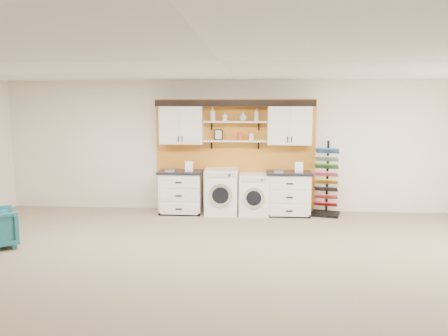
# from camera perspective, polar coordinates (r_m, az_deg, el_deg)

# --- Properties ---
(floor) EXTENTS (10.00, 10.00, 0.00)m
(floor) POSITION_cam_1_polar(r_m,az_deg,el_deg) (5.83, -0.50, -14.76)
(floor) COLOR #998667
(floor) RESTS_ON ground
(ceiling) EXTENTS (10.00, 10.00, 0.00)m
(ceiling) POSITION_cam_1_polar(r_m,az_deg,el_deg) (5.39, -0.54, 13.79)
(ceiling) COLOR white
(ceiling) RESTS_ON wall_back
(wall_back) EXTENTS (10.00, 0.00, 10.00)m
(wall_back) POSITION_cam_1_polar(r_m,az_deg,el_deg) (9.40, 1.48, 2.87)
(wall_back) COLOR silver
(wall_back) RESTS_ON floor
(accent_panel) EXTENTS (3.40, 0.07, 2.40)m
(accent_panel) POSITION_cam_1_polar(r_m,az_deg,el_deg) (9.39, 1.47, 1.64)
(accent_panel) COLOR orange
(accent_panel) RESTS_ON wall_back
(upper_cabinet_left) EXTENTS (0.90, 0.35, 0.84)m
(upper_cabinet_left) POSITION_cam_1_polar(r_m,az_deg,el_deg) (9.29, -5.58, 5.74)
(upper_cabinet_left) COLOR white
(upper_cabinet_left) RESTS_ON wall_back
(upper_cabinet_right) EXTENTS (0.90, 0.35, 0.84)m
(upper_cabinet_right) POSITION_cam_1_polar(r_m,az_deg,el_deg) (9.18, 8.53, 5.66)
(upper_cabinet_right) COLOR white
(upper_cabinet_right) RESTS_ON wall_back
(shelf_lower) EXTENTS (1.32, 0.28, 0.03)m
(shelf_lower) POSITION_cam_1_polar(r_m,az_deg,el_deg) (9.19, 1.43, 3.56)
(shelf_lower) COLOR white
(shelf_lower) RESTS_ON wall_back
(shelf_upper) EXTENTS (1.32, 0.28, 0.03)m
(shelf_upper) POSITION_cam_1_polar(r_m,az_deg,el_deg) (9.17, 1.44, 6.05)
(shelf_upper) COLOR white
(shelf_upper) RESTS_ON wall_back
(crown_molding) EXTENTS (3.30, 0.41, 0.13)m
(crown_molding) POSITION_cam_1_polar(r_m,az_deg,el_deg) (9.17, 1.45, 8.54)
(crown_molding) COLOR black
(crown_molding) RESTS_ON wall_back
(picture_frame) EXTENTS (0.18, 0.02, 0.22)m
(picture_frame) POSITION_cam_1_polar(r_m,az_deg,el_deg) (9.25, -0.73, 4.37)
(picture_frame) COLOR black
(picture_frame) RESTS_ON shelf_lower
(canister_red) EXTENTS (0.11, 0.11, 0.16)m
(canister_red) POSITION_cam_1_polar(r_m,az_deg,el_deg) (9.18, 2.05, 4.15)
(canister_red) COLOR red
(canister_red) RESTS_ON shelf_lower
(canister_cream) EXTENTS (0.10, 0.10, 0.14)m
(canister_cream) POSITION_cam_1_polar(r_m,az_deg,el_deg) (9.17, 3.62, 4.07)
(canister_cream) COLOR silver
(canister_cream) RESTS_ON shelf_lower
(base_cabinet_left) EXTENTS (0.92, 0.66, 0.90)m
(base_cabinet_left) POSITION_cam_1_polar(r_m,az_deg,el_deg) (9.31, -5.62, -3.12)
(base_cabinet_left) COLOR white
(base_cabinet_left) RESTS_ON floor
(base_cabinet_right) EXTENTS (0.93, 0.66, 0.91)m
(base_cabinet_right) POSITION_cam_1_polar(r_m,az_deg,el_deg) (9.20, 8.41, -3.29)
(base_cabinet_right) COLOR white
(base_cabinet_right) RESTS_ON floor
(washer) EXTENTS (0.68, 0.71, 0.95)m
(washer) POSITION_cam_1_polar(r_m,az_deg,el_deg) (9.19, -0.30, -3.07)
(washer) COLOR white
(washer) RESTS_ON floor
(dryer) EXTENTS (0.61, 0.71, 0.86)m
(dryer) POSITION_cam_1_polar(r_m,az_deg,el_deg) (9.18, 3.93, -3.42)
(dryer) COLOR white
(dryer) RESTS_ON floor
(sample_rack) EXTENTS (0.67, 0.60, 1.54)m
(sample_rack) POSITION_cam_1_polar(r_m,az_deg,el_deg) (9.31, 13.18, -2.98)
(sample_rack) COLOR black
(sample_rack) RESTS_ON floor
(soap_bottle_a) EXTENTS (0.15, 0.15, 0.29)m
(soap_bottle_a) POSITION_cam_1_polar(r_m,az_deg,el_deg) (9.20, -1.48, 7.07)
(soap_bottle_a) COLOR silver
(soap_bottle_a) RESTS_ON shelf_upper
(soap_bottle_b) EXTENTS (0.10, 0.10, 0.18)m
(soap_bottle_b) POSITION_cam_1_polar(r_m,az_deg,el_deg) (9.18, 0.11, 6.73)
(soap_bottle_b) COLOR silver
(soap_bottle_b) RESTS_ON shelf_upper
(soap_bottle_c) EXTENTS (0.15, 0.15, 0.19)m
(soap_bottle_c) POSITION_cam_1_polar(r_m,az_deg,el_deg) (9.16, 2.48, 6.74)
(soap_bottle_c) COLOR silver
(soap_bottle_c) RESTS_ON shelf_upper
(soap_bottle_d) EXTENTS (0.14, 0.14, 0.26)m
(soap_bottle_d) POSITION_cam_1_polar(r_m,az_deg,el_deg) (9.15, 4.25, 6.95)
(soap_bottle_d) COLOR silver
(soap_bottle_d) RESTS_ON shelf_upper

